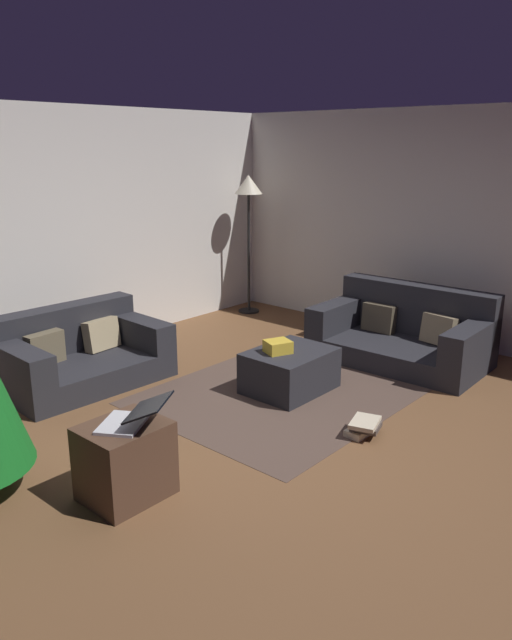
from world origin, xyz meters
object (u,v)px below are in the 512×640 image
Objects in this scene: tv_remote at (282,345)px; side_table at (125,461)px; gift_box at (278,347)px; ottoman at (290,371)px; couch_left at (78,354)px; book_stack at (363,427)px; corner_lamp at (248,196)px; laptop at (132,418)px; couch_right at (405,334)px.

side_table reaches higher than tv_remote.
gift_box reaches higher than tv_remote.
couch_left is at bearing 124.73° from ottoman.
tv_remote is at bearing 71.01° from book_stack.
couch_left is at bearing -170.96° from corner_lamp.
laptop is (-2.11, -0.51, 0.16)m from tv_remote.
laptop is at bearing 88.38° from couch_right.
laptop is at bearing 171.98° from tv_remote.
ottoman is 2.12m from side_table.
tv_remote is 0.09× the size of corner_lamp.
book_stack is 4.09m from corner_lamp.
couch_right is 0.96× the size of corner_lamp.
laptop is (-1.96, -0.42, 0.12)m from gift_box.
couch_right is (2.63, -2.04, 0.01)m from couch_left.
tv_remote is (-1.43, 0.51, 0.11)m from couch_right.
ottoman is 1.50× the size of side_table.
couch_left is 1.97× the size of ottoman.
corner_lamp is (3.88, 2.51, 1.00)m from laptop.
gift_box reaches higher than ottoman.
couch_right is 2.84m from corner_lamp.
couch_left is at bearing 50.65° from couch_right.
side_table reaches higher than book_stack.
corner_lamp reaches higher than ottoman.
couch_left is 0.85× the size of corner_lamp.
book_stack is at bearing -124.45° from corner_lamp.
laptop is (0.03, -0.06, 0.31)m from side_table.
book_stack is at bearing 107.67° from couch_right.
corner_lamp is at bearing -168.77° from couch_left.
couch_left is 0.88× the size of couch_right.
ottoman is at bearing 8.50° from side_table.
book_stack is at bearing -21.63° from side_table.
couch_left is at bearing 64.44° from side_table.
couch_right is 1.52m from ottoman.
gift_box is (1.04, -1.61, 0.17)m from couch_left.
tv_remote is at bearing 28.26° from gift_box.
side_table is 0.98× the size of laptop.
couch_right is 10.95× the size of tv_remote.
ottoman is 0.28m from gift_box.
ottoman is 1.47× the size of laptop.
tv_remote is (0.16, 0.09, -0.05)m from gift_box.
couch_right is 1.94m from book_stack.
side_table is at bearing -171.50° from ottoman.
ottoman is at bearing 74.21° from couch_right.
couch_right reaches higher than book_stack.
corner_lamp is (2.16, 3.15, 1.48)m from book_stack.
gift_box is at bearing 10.47° from side_table.
couch_left is at bearing 122.95° from gift_box.
corner_lamp reaches higher than laptop.
couch_left is at bearing 65.85° from laptop.
couch_right reaches higher than tv_remote.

